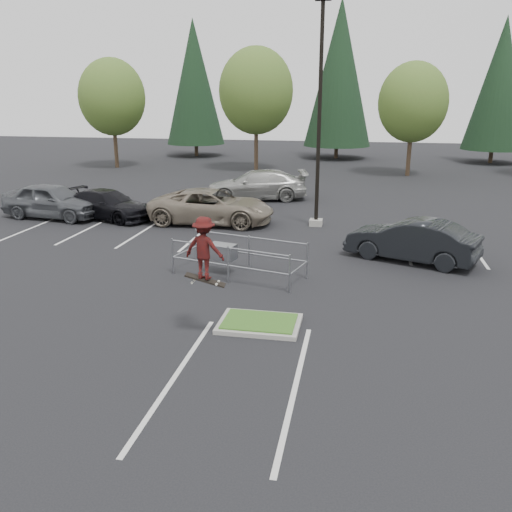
% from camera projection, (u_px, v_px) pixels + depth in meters
% --- Properties ---
extents(ground, '(120.00, 120.00, 0.00)m').
position_uv_depth(ground, '(259.00, 326.00, 14.75)').
color(ground, black).
rests_on(ground, ground).
extents(grass_median, '(2.20, 1.60, 0.16)m').
position_uv_depth(grass_median, '(259.00, 323.00, 14.73)').
color(grass_median, '#99978E').
rests_on(grass_median, ground).
extents(stall_lines, '(22.62, 17.60, 0.01)m').
position_uv_depth(stall_lines, '(254.00, 259.00, 20.66)').
color(stall_lines, silver).
rests_on(stall_lines, ground).
extents(light_pole, '(0.70, 0.60, 10.12)m').
position_uv_depth(light_pole, '(319.00, 128.00, 24.63)').
color(light_pole, '#99978E').
rests_on(light_pole, ground).
extents(decid_a, '(5.44, 5.44, 8.91)m').
position_uv_depth(decid_a, '(112.00, 99.00, 44.66)').
color(decid_a, '#38281C').
rests_on(decid_a, ground).
extents(decid_b, '(5.89, 5.89, 9.64)m').
position_uv_depth(decid_b, '(256.00, 94.00, 42.81)').
color(decid_b, '#38281C').
rests_on(decid_b, ground).
extents(decid_c, '(5.12, 5.12, 8.38)m').
position_uv_depth(decid_c, '(413.00, 105.00, 40.19)').
color(decid_c, '#38281C').
rests_on(decid_c, ground).
extents(conif_a, '(5.72, 5.72, 13.00)m').
position_uv_depth(conif_a, '(194.00, 82.00, 52.86)').
color(conif_a, '#38281C').
rests_on(conif_a, ground).
extents(conif_b, '(6.38, 6.38, 14.50)m').
position_uv_depth(conif_b, '(339.00, 73.00, 50.56)').
color(conif_b, '#38281C').
rests_on(conif_b, ground).
extents(conif_c, '(5.50, 5.50, 12.50)m').
position_uv_depth(conif_c, '(500.00, 84.00, 47.36)').
color(conif_c, '#38281C').
rests_on(conif_c, ground).
extents(cart_corral, '(4.72, 2.70, 1.27)m').
position_uv_depth(cart_corral, '(226.00, 252.00, 18.76)').
color(cart_corral, gray).
rests_on(cart_corral, ground).
extents(skateboarder, '(1.10, 0.74, 1.78)m').
position_uv_depth(skateboarder, '(204.00, 249.00, 13.34)').
color(skateboarder, black).
rests_on(skateboarder, ground).
extents(car_l_tan, '(6.00, 2.81, 1.66)m').
position_uv_depth(car_l_tan, '(212.00, 207.00, 26.14)').
color(car_l_tan, gray).
rests_on(car_l_tan, ground).
extents(car_l_black, '(5.36, 3.47, 1.44)m').
position_uv_depth(car_l_black, '(106.00, 204.00, 27.18)').
color(car_l_black, black).
rests_on(car_l_black, ground).
extents(car_l_grey, '(5.39, 2.70, 1.76)m').
position_uv_depth(car_l_grey, '(52.00, 201.00, 27.28)').
color(car_l_grey, '#4B4E52').
rests_on(car_l_grey, ground).
extents(car_r_charc, '(5.12, 3.37, 1.60)m').
position_uv_depth(car_r_charc, '(412.00, 240.00, 20.28)').
color(car_r_charc, black).
rests_on(car_r_charc, ground).
extents(car_far_silver, '(6.37, 3.75, 1.73)m').
position_uv_depth(car_far_silver, '(257.00, 185.00, 32.06)').
color(car_far_silver, '#9FA09A').
rests_on(car_far_silver, ground).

